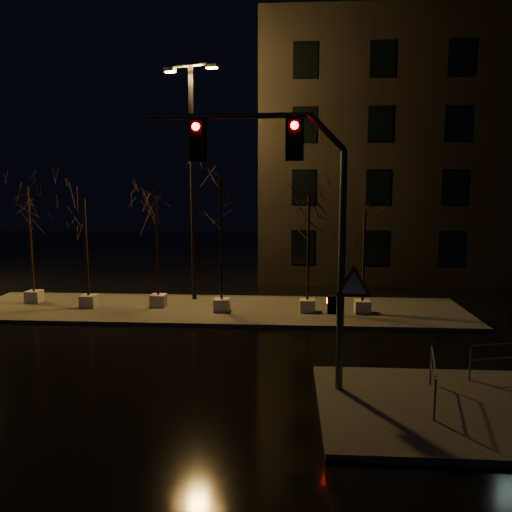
{
  "coord_description": "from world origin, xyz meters",
  "views": [
    {
      "loc": [
        3.22,
        -15.51,
        5.52
      ],
      "look_at": [
        1.93,
        3.95,
        2.8
      ],
      "focal_mm": 35.0,
      "sensor_mm": 36.0,
      "label": 1
    }
  ],
  "objects": [
    {
      "name": "ground",
      "position": [
        0.0,
        0.0,
        0.0
      ],
      "size": [
        90.0,
        90.0,
        0.0
      ],
      "primitive_type": "plane",
      "color": "black",
      "rests_on": "ground"
    },
    {
      "name": "median",
      "position": [
        0.0,
        6.0,
        0.07
      ],
      "size": [
        22.0,
        5.0,
        0.15
      ],
      "primitive_type": "cube",
      "color": "#403E39",
      "rests_on": "ground"
    },
    {
      "name": "sidewalk_corner",
      "position": [
        7.5,
        -3.5,
        0.07
      ],
      "size": [
        7.0,
        5.0,
        0.15
      ],
      "primitive_type": "cube",
      "color": "#403E39",
      "rests_on": "ground"
    },
    {
      "name": "building",
      "position": [
        14.0,
        18.0,
        7.5
      ],
      "size": [
        25.0,
        12.0,
        15.0
      ],
      "primitive_type": "cube",
      "color": "black",
      "rests_on": "ground"
    },
    {
      "name": "tree_0",
      "position": [
        -8.64,
        6.56,
        4.34
      ],
      "size": [
        1.8,
        1.8,
        5.53
      ],
      "color": "beige",
      "rests_on": "median"
    },
    {
      "name": "tree_1",
      "position": [
        -5.72,
        5.81,
        3.92
      ],
      "size": [
        1.8,
        1.8,
        4.96
      ],
      "color": "beige",
      "rests_on": "median"
    },
    {
      "name": "tree_2",
      "position": [
        -2.63,
        6.13,
        4.02
      ],
      "size": [
        1.8,
        1.8,
        5.1
      ],
      "color": "beige",
      "rests_on": "median"
    },
    {
      "name": "tree_3",
      "position": [
        0.33,
        5.47,
        4.66
      ],
      "size": [
        1.8,
        1.8,
        5.94
      ],
      "color": "beige",
      "rests_on": "median"
    },
    {
      "name": "tree_4",
      "position": [
        4.04,
        5.6,
        4.04
      ],
      "size": [
        1.8,
        1.8,
        5.13
      ],
      "color": "beige",
      "rests_on": "median"
    },
    {
      "name": "tree_5",
      "position": [
        6.38,
        5.55,
        3.58
      ],
      "size": [
        1.8,
        1.8,
        4.52
      ],
      "color": "beige",
      "rests_on": "median"
    },
    {
      "name": "traffic_signal_mast",
      "position": [
        3.42,
        -2.59,
        4.89
      ],
      "size": [
        5.91,
        0.34,
        7.22
      ],
      "rotation": [
        0.0,
        0.0,
        -0.03
      ],
      "color": "#56595D",
      "rests_on": "sidewalk_corner"
    },
    {
      "name": "streetlight_main",
      "position": [
        -1.3,
        7.77,
        6.42
      ],
      "size": [
        2.66,
        1.13,
        10.86
      ],
      "rotation": [
        0.0,
        0.0,
        -0.32
      ],
      "color": "black",
      "rests_on": "median"
    },
    {
      "name": "guard_rail_a",
      "position": [
        9.41,
        -1.5,
        0.8
      ],
      "size": [
        2.26,
        0.6,
        1.0
      ],
      "rotation": [
        0.0,
        0.0,
        0.25
      ],
      "color": "#56595D",
      "rests_on": "sidewalk_corner"
    },
    {
      "name": "guard_rail_b",
      "position": [
        6.87,
        -3.26,
        0.85
      ],
      "size": [
        0.57,
        2.23,
        1.08
      ],
      "rotation": [
        0.0,
        0.0,
        1.34
      ],
      "color": "#56595D",
      "rests_on": "sidewalk_corner"
    }
  ]
}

